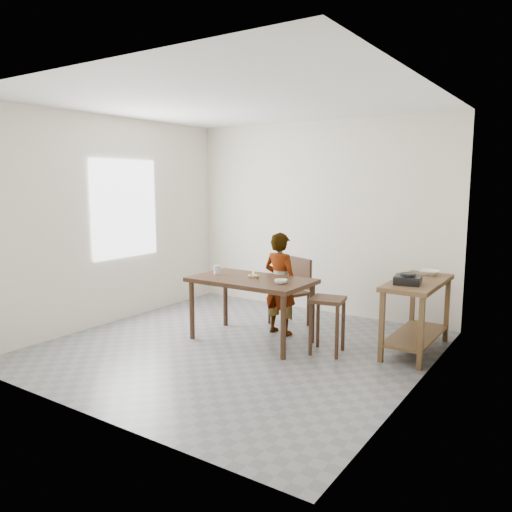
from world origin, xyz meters
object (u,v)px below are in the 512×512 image
Objects in this scene: dining_table at (251,310)px; stool at (327,325)px; child at (280,284)px; dining_chair at (289,292)px; prep_counter at (416,316)px.

dining_table is 2.26× the size of stool.
stool is at bearing 6.66° from dining_table.
child is (0.14, 0.43, 0.25)m from dining_table.
dining_chair is at bearing -68.86° from child.
child is 0.91m from stool.
prep_counter is 1.38× the size of dining_chair.
child reaches higher than dining_chair.
dining_table is at bearing 78.71° from child.
stool is at bearing 164.33° from child.
stool is (0.79, -0.32, -0.32)m from child.
dining_table is 1.61× the size of dining_chair.
child is (-1.58, -0.27, 0.23)m from prep_counter.
child is at bearing 72.24° from dining_table.
prep_counter reaches higher than dining_table.
child is 0.45m from dining_chair.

